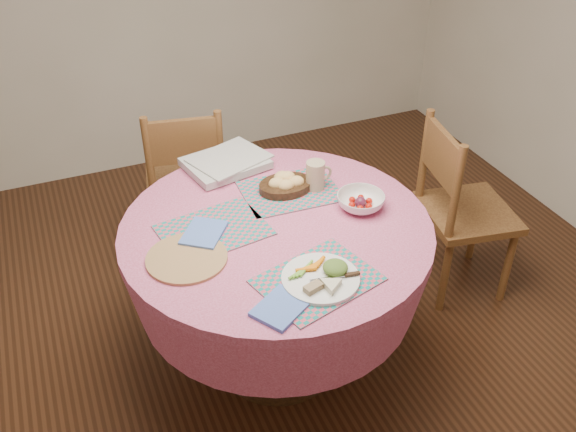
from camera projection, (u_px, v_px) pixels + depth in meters
name	position (u px, v px, depth m)	size (l,w,h in m)	color
ground	(278.00, 357.00, 2.95)	(4.00, 4.00, 0.00)	#331C0F
dining_table	(277.00, 263.00, 2.63)	(1.24, 1.24, 0.75)	#D16191
chair_right	(459.00, 207.00, 3.10)	(0.48, 0.49, 0.93)	brown
chair_back	(187.00, 179.00, 3.33)	(0.49, 0.47, 0.90)	brown
placemat_front	(317.00, 280.00, 2.25)	(0.40, 0.30, 0.01)	#167E7C
placemat_left	(214.00, 230.00, 2.49)	(0.40, 0.30, 0.01)	#167E7C
placemat_back	(290.00, 191.00, 2.72)	(0.40, 0.30, 0.01)	#167E7C
wicker_trivet	(187.00, 258.00, 2.34)	(0.30, 0.30, 0.01)	olive
napkin_near	(281.00, 308.00, 2.12)	(0.18, 0.14, 0.01)	#4F72CC
napkin_far	(204.00, 233.00, 2.45)	(0.18, 0.14, 0.01)	#4F72CC
dinner_plate	(323.00, 277.00, 2.23)	(0.28, 0.28, 0.05)	white
bread_bowl	(285.00, 183.00, 2.71)	(0.23, 0.23, 0.08)	black
latte_mug	(316.00, 175.00, 2.70)	(0.12, 0.08, 0.12)	tan
fruit_bowl	(361.00, 202.00, 2.60)	(0.21, 0.21, 0.06)	white
newspaper_stack	(226.00, 162.00, 2.87)	(0.41, 0.35, 0.04)	silver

